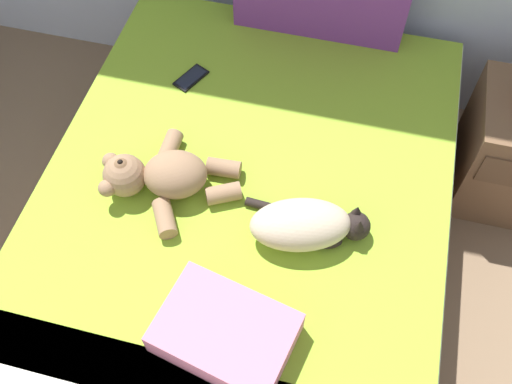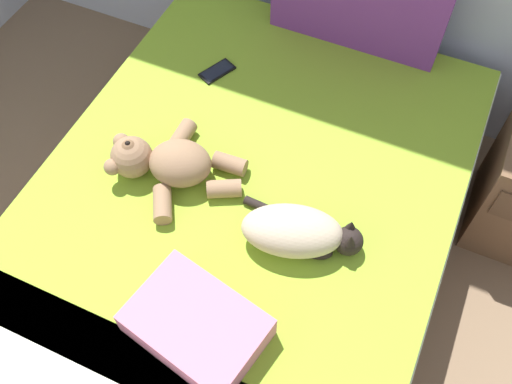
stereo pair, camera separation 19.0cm
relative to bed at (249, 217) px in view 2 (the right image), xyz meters
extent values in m
cube|color=brown|center=(0.00, 0.00, -0.09)|extent=(1.53, 1.95, 0.31)
cube|color=white|center=(0.00, 0.00, 0.15)|extent=(1.49, 1.89, 0.17)
cube|color=#8CB72D|center=(0.00, 0.06, 0.24)|extent=(1.47, 1.75, 0.02)
ellipsoid|color=#C6B293|center=(0.23, -0.17, 0.33)|extent=(0.38, 0.28, 0.15)
sphere|color=black|center=(0.42, -0.11, 0.30)|extent=(0.10, 0.10, 0.10)
cone|color=black|center=(0.41, -0.08, 0.36)|extent=(0.04, 0.04, 0.04)
cone|color=black|center=(0.42, -0.14, 0.36)|extent=(0.04, 0.04, 0.04)
cylinder|color=black|center=(0.10, -0.09, 0.27)|extent=(0.16, 0.04, 0.03)
ellipsoid|color=black|center=(0.33, -0.17, 0.28)|extent=(0.11, 0.08, 0.04)
ellipsoid|color=#937051|center=(-0.23, -0.07, 0.33)|extent=(0.27, 0.24, 0.15)
sphere|color=#937051|center=(-0.41, -0.12, 0.33)|extent=(0.15, 0.15, 0.15)
sphere|color=brown|center=(-0.41, -0.12, 0.38)|extent=(0.06, 0.06, 0.06)
sphere|color=black|center=(-0.41, -0.12, 0.41)|extent=(0.02, 0.02, 0.02)
sphere|color=#937051|center=(-0.44, -0.19, 0.34)|extent=(0.06, 0.06, 0.06)
sphere|color=#937051|center=(-0.47, -0.08, 0.34)|extent=(0.06, 0.06, 0.06)
cylinder|color=#937051|center=(-0.23, -0.23, 0.29)|extent=(0.12, 0.15, 0.07)
cylinder|color=#937051|center=(-0.06, -0.08, 0.29)|extent=(0.14, 0.11, 0.07)
cylinder|color=#937051|center=(-0.31, 0.06, 0.29)|extent=(0.07, 0.13, 0.07)
cylinder|color=#937051|center=(-0.09, 0.02, 0.29)|extent=(0.13, 0.07, 0.07)
cube|color=black|center=(-0.35, 0.45, 0.26)|extent=(0.13, 0.16, 0.01)
cube|color=black|center=(-0.35, 0.45, 0.26)|extent=(0.11, 0.14, 0.00)
cube|color=#D1728C|center=(0.09, -0.58, 0.31)|extent=(0.45, 0.36, 0.11)
camera|label=1|loc=(0.32, -1.11, 1.98)|focal=39.83mm
camera|label=2|loc=(0.50, -1.04, 1.98)|focal=39.83mm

